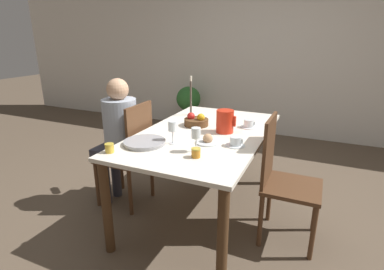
# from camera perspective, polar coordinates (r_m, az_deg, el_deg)

# --- Properties ---
(ground_plane) EXTENTS (20.00, 20.00, 0.00)m
(ground_plane) POSITION_cam_1_polar(r_m,az_deg,el_deg) (2.87, 2.12, -14.19)
(ground_plane) COLOR brown
(wall_back) EXTENTS (10.00, 0.06, 2.60)m
(wall_back) POSITION_cam_1_polar(r_m,az_deg,el_deg) (4.93, 14.12, 15.12)
(wall_back) COLOR silver
(wall_back) RESTS_ON ground_plane
(dining_table) EXTENTS (1.00, 1.68, 0.77)m
(dining_table) POSITION_cam_1_polar(r_m,az_deg,el_deg) (2.57, 2.29, -1.56)
(dining_table) COLOR silver
(dining_table) RESTS_ON ground_plane
(chair_person_side) EXTENTS (0.42, 0.42, 0.98)m
(chair_person_side) POSITION_cam_1_polar(r_m,az_deg,el_deg) (2.82, -11.70, -3.27)
(chair_person_side) COLOR #51331E
(chair_person_side) RESTS_ON ground_plane
(chair_opposite) EXTENTS (0.42, 0.42, 0.98)m
(chair_opposite) POSITION_cam_1_polar(r_m,az_deg,el_deg) (2.40, 16.85, -7.75)
(chair_opposite) COLOR #51331E
(chair_opposite) RESTS_ON ground_plane
(person_seated) EXTENTS (0.39, 0.41, 1.20)m
(person_seated) POSITION_cam_1_polar(r_m,az_deg,el_deg) (2.79, -13.90, 0.59)
(person_seated) COLOR #33333D
(person_seated) RESTS_ON ground_plane
(red_pitcher) EXTENTS (0.17, 0.15, 0.19)m
(red_pitcher) POSITION_cam_1_polar(r_m,az_deg,el_deg) (2.51, 6.29, 2.62)
(red_pitcher) COLOR red
(red_pitcher) RESTS_ON dining_table
(wine_glass_water) EXTENTS (0.07, 0.07, 0.18)m
(wine_glass_water) POSITION_cam_1_polar(r_m,az_deg,el_deg) (2.06, 0.78, 0.15)
(wine_glass_water) COLOR white
(wine_glass_water) RESTS_ON dining_table
(wine_glass_juice) EXTENTS (0.07, 0.07, 0.17)m
(wine_glass_juice) POSITION_cam_1_polar(r_m,az_deg,el_deg) (2.23, -3.71, 1.42)
(wine_glass_juice) COLOR white
(wine_glass_juice) RESTS_ON dining_table
(teacup_near_person) EXTENTS (0.14, 0.14, 0.07)m
(teacup_near_person) POSITION_cam_1_polar(r_m,az_deg,el_deg) (2.23, 8.27, -1.31)
(teacup_near_person) COLOR silver
(teacup_near_person) RESTS_ON dining_table
(teacup_across) EXTENTS (0.14, 0.14, 0.07)m
(teacup_across) POSITION_cam_1_polar(r_m,az_deg,el_deg) (2.69, 10.75, 2.04)
(teacup_across) COLOR silver
(teacup_across) RESTS_ON dining_table
(serving_tray) EXTENTS (0.32, 0.32, 0.03)m
(serving_tray) POSITION_cam_1_polar(r_m,az_deg,el_deg) (2.27, -9.00, -1.42)
(serving_tray) COLOR #9E9EA3
(serving_tray) RESTS_ON dining_table
(bread_plate) EXTENTS (0.18, 0.18, 0.08)m
(bread_plate) POSITION_cam_1_polar(r_m,az_deg,el_deg) (2.27, 3.02, -1.02)
(bread_plate) COLOR silver
(bread_plate) RESTS_ON dining_table
(jam_jar_amber) EXTENTS (0.06, 0.06, 0.06)m
(jam_jar_amber) POSITION_cam_1_polar(r_m,az_deg,el_deg) (2.16, -15.46, -2.33)
(jam_jar_amber) COLOR gold
(jam_jar_amber) RESTS_ON dining_table
(jam_jar_red) EXTENTS (0.06, 0.06, 0.06)m
(jam_jar_red) POSITION_cam_1_polar(r_m,az_deg,el_deg) (2.00, 0.76, -3.32)
(jam_jar_red) COLOR #C67A1E
(jam_jar_red) RESTS_ON dining_table
(fruit_bowl) EXTENTS (0.22, 0.22, 0.12)m
(fruit_bowl) POSITION_cam_1_polar(r_m,az_deg,el_deg) (2.70, 0.81, 2.65)
(fruit_bowl) COLOR brown
(fruit_bowl) RESTS_ON dining_table
(candlestick_tall) EXTENTS (0.06, 0.06, 0.40)m
(candlestick_tall) POSITION_cam_1_polar(r_m,az_deg,el_deg) (3.04, -0.21, 6.77)
(candlestick_tall) COLOR #4C4238
(candlestick_tall) RESTS_ON dining_table
(potted_plant) EXTENTS (0.40, 0.40, 0.74)m
(potted_plant) POSITION_cam_1_polar(r_m,az_deg,el_deg) (5.06, -0.68, 6.16)
(potted_plant) COLOR #A8603D
(potted_plant) RESTS_ON ground_plane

